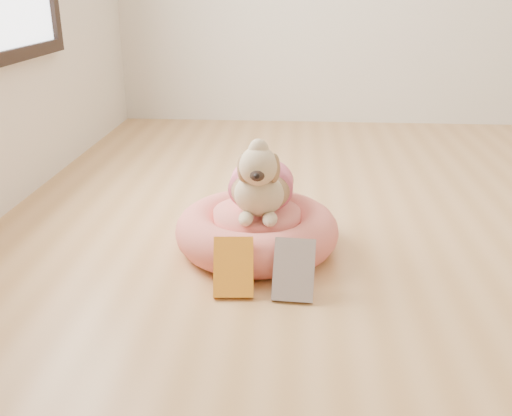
# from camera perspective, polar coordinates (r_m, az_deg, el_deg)

# --- Properties ---
(floor) EXTENTS (4.50, 4.50, 0.00)m
(floor) POSITION_cam_1_polar(r_m,az_deg,el_deg) (2.34, 21.09, -4.55)
(floor) COLOR tan
(floor) RESTS_ON ground
(pet_bed) EXTENTS (0.63, 0.63, 0.16)m
(pet_bed) POSITION_cam_1_polar(r_m,az_deg,el_deg) (2.21, 0.09, -2.25)
(pet_bed) COLOR #E27158
(pet_bed) RESTS_ON floor
(dog) EXTENTS (0.30, 0.43, 0.32)m
(dog) POSITION_cam_1_polar(r_m,az_deg,el_deg) (2.13, 0.46, 3.74)
(dog) COLOR brown
(dog) RESTS_ON pet_bed
(book_yellow) EXTENTS (0.14, 0.14, 0.18)m
(book_yellow) POSITION_cam_1_polar(r_m,az_deg,el_deg) (1.91, -2.26, -5.92)
(book_yellow) COLOR yellow
(book_yellow) RESTS_ON floor
(book_white) EXTENTS (0.14, 0.14, 0.19)m
(book_white) POSITION_cam_1_polar(r_m,az_deg,el_deg) (1.89, 3.81, -6.18)
(book_white) COLOR white
(book_white) RESTS_ON floor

